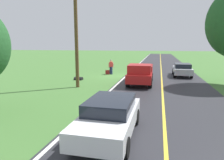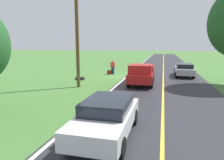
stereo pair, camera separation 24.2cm
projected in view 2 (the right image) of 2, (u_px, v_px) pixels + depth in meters
The scene contains 11 objects.
ground_plane at pixel (118, 76), 22.86m from camera, with size 200.00×200.00×0.00m, color #427033.
road_surface at pixel (163, 78), 21.69m from camera, with size 8.08×120.00×0.00m, color #28282D.
lane_edge_line at pixel (127, 76), 22.61m from camera, with size 0.16×117.60×0.00m, color silver.
lane_centre_line at pixel (163, 78), 21.69m from camera, with size 0.14×117.60×0.00m, color gold.
hitchhiker_walking at pixel (113, 66), 24.04m from camera, with size 0.62×0.51×1.75m.
suitcase_carried at pixel (109, 72), 24.17m from camera, with size 0.20×0.46×0.48m, color maroon.
pickup_truck_passing at pixel (141, 73), 17.83m from camera, with size 2.17×5.43×1.82m.
sedan_near_oncoming at pixel (184, 69), 22.50m from camera, with size 1.97×4.42×1.41m.
sedan_ahead_same_lane at pixel (107, 116), 7.78m from camera, with size 1.95×4.41×1.41m.
utility_pole_roadside at pixel (77, 36), 16.18m from camera, with size 0.28×0.28×8.27m, color brown.
drainage_culvert at pixel (80, 80), 20.35m from camera, with size 0.60×0.60×0.80m, color black.
Camera 2 is at (-4.81, 22.10, 3.43)m, focal length 32.80 mm.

